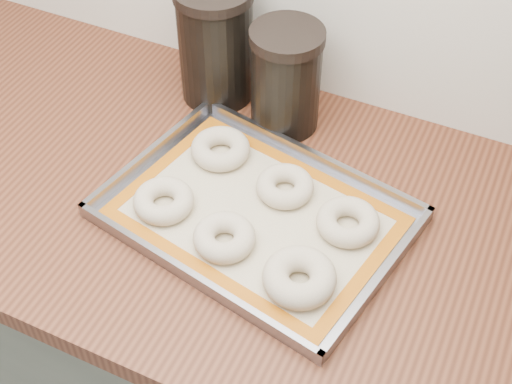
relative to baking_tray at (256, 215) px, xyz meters
The scene contains 11 objects.
countertop 0.19m from the baking_tray, ahead, with size 3.06×0.68×0.04m, color brown.
baking_tray is the anchor object (origin of this frame).
baking_mat 0.00m from the baking_tray, 92.39° to the left, with size 0.47×0.37×0.00m.
bagel_front_left 0.15m from the baking_tray, 161.65° to the right, with size 0.10×0.10×0.03m, color beige.
bagel_front_mid 0.08m from the baking_tray, 104.14° to the right, with size 0.10×0.10×0.03m, color beige.
bagel_front_right 0.15m from the baking_tray, 40.09° to the right, with size 0.11×0.11×0.04m, color beige.
bagel_back_left 0.15m from the baking_tray, 138.90° to the left, with size 0.10×0.10×0.03m, color beige.
bagel_back_mid 0.07m from the baking_tray, 71.71° to the left, with size 0.09×0.09×0.03m, color beige.
bagel_back_right 0.15m from the baking_tray, 14.43° to the left, with size 0.10×0.10×0.03m, color beige.
canister_left 0.34m from the baking_tray, 128.04° to the left, with size 0.14×0.14×0.22m.
canister_mid 0.26m from the baking_tray, 102.63° to the left, with size 0.13×0.13×0.20m.
Camera 1 is at (0.14, 0.97, 1.76)m, focal length 50.00 mm.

